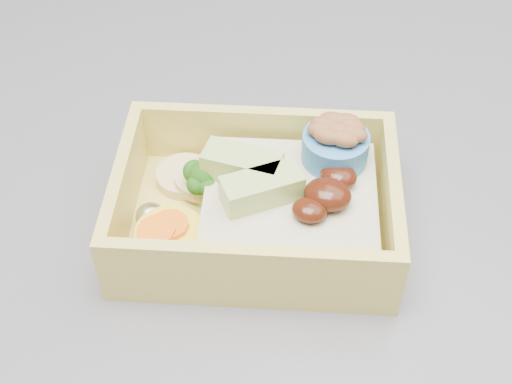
% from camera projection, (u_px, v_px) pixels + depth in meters
% --- Properties ---
extents(bento_box, '(0.18, 0.15, 0.06)m').
position_uv_depth(bento_box, '(266.00, 202.00, 0.41)').
color(bento_box, '#D9C659').
rests_on(bento_box, island).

